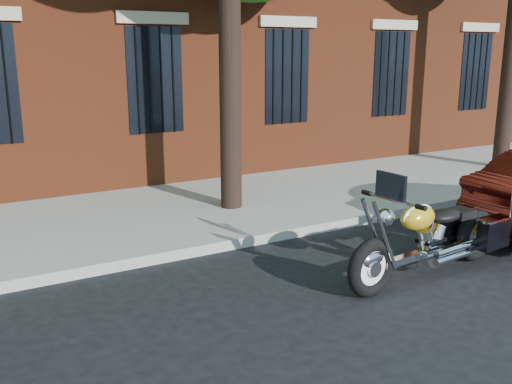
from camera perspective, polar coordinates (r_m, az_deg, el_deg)
ground at (r=7.26m, az=4.70°, el=-8.40°), size 120.00×120.00×0.00m
curb at (r=8.34m, az=-0.68°, el=-4.81°), size 40.00×0.16×0.15m
sidewalk at (r=9.95m, az=-5.98°, el=-1.76°), size 40.00×3.60×0.15m
motorcycle at (r=7.46m, az=17.56°, el=-4.48°), size 2.84×0.95×1.42m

